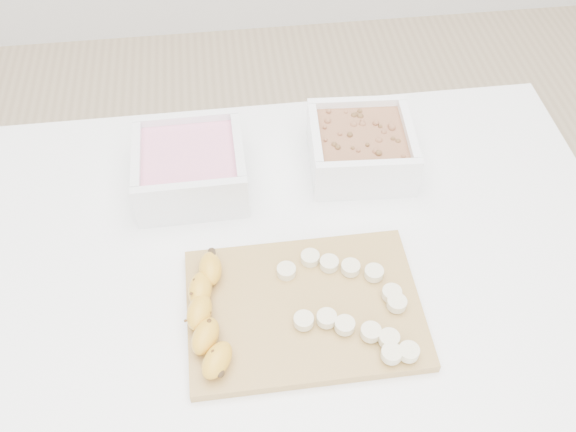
{
  "coord_description": "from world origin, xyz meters",
  "views": [
    {
      "loc": [
        -0.07,
        -0.56,
        1.5
      ],
      "look_at": [
        0.0,
        0.03,
        0.81
      ],
      "focal_mm": 40.0,
      "sensor_mm": 36.0,
      "label": 1
    }
  ],
  "objects": [
    {
      "name": "table",
      "position": [
        0.0,
        0.0,
        0.65
      ],
      "size": [
        1.0,
        0.7,
        0.75
      ],
      "color": "white",
      "rests_on": "ground"
    },
    {
      "name": "bowl_yogurt",
      "position": [
        -0.14,
        0.17,
        0.79
      ],
      "size": [
        0.17,
        0.17,
        0.08
      ],
      "color": "white",
      "rests_on": "table"
    },
    {
      "name": "bowl_granola",
      "position": [
        0.14,
        0.18,
        0.79
      ],
      "size": [
        0.17,
        0.17,
        0.08
      ],
      "color": "white",
      "rests_on": "table"
    },
    {
      "name": "cutting_board",
      "position": [
        0.01,
        -0.09,
        0.76
      ],
      "size": [
        0.32,
        0.23,
        0.01
      ],
      "primitive_type": "cube",
      "rotation": [
        0.0,
        0.0,
        0.01
      ],
      "color": "#AD8746",
      "rests_on": "table"
    },
    {
      "name": "banana",
      "position": [
        -0.12,
        -0.1,
        0.78
      ],
      "size": [
        0.08,
        0.19,
        0.03
      ],
      "primitive_type": null,
      "rotation": [
        0.0,
        0.0,
        -0.19
      ],
      "color": "gold",
      "rests_on": "cutting_board"
    },
    {
      "name": "banana_slices",
      "position": [
        0.07,
        -0.1,
        0.77
      ],
      "size": [
        0.17,
        0.19,
        0.02
      ],
      "color": "beige",
      "rests_on": "cutting_board"
    }
  ]
}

